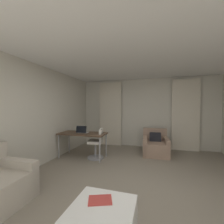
{
  "coord_description": "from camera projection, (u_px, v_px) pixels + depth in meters",
  "views": [
    {
      "loc": [
        0.33,
        -2.67,
        1.52
      ],
      "look_at": [
        -0.8,
        1.17,
        1.39
      ],
      "focal_mm": 23.2,
      "sensor_mm": 36.0,
      "label": 1
    }
  ],
  "objects": [
    {
      "name": "ground_plane",
      "position": [
        135.0,
        189.0,
        2.7
      ],
      "size": [
        12.0,
        12.0,
        0.0
      ],
      "primitive_type": "plane",
      "color": "gray"
    },
    {
      "name": "wall_window",
      "position": [
        145.0,
        113.0,
        5.56
      ],
      "size": [
        5.12,
        0.06,
        2.6
      ],
      "color": "beige",
      "rests_on": "ground"
    },
    {
      "name": "wall_left",
      "position": [
        27.0,
        117.0,
        3.37
      ],
      "size": [
        0.06,
        6.12,
        2.6
      ],
      "color": "beige",
      "rests_on": "ground"
    },
    {
      "name": "ceiling",
      "position": [
        136.0,
        46.0,
        2.61
      ],
      "size": [
        5.12,
        6.12,
        0.06
      ],
      "primitive_type": "cube",
      "color": "white",
      "rests_on": "wall_left"
    },
    {
      "name": "curtain_left_panel",
      "position": [
        110.0,
        114.0,
        5.83
      ],
      "size": [
        0.9,
        0.06,
        2.5
      ],
      "color": "beige",
      "rests_on": "ground"
    },
    {
      "name": "curtain_right_panel",
      "position": [
        185.0,
        115.0,
        5.05
      ],
      "size": [
        0.9,
        0.06,
        2.5
      ],
      "color": "beige",
      "rests_on": "ground"
    },
    {
      "name": "armchair",
      "position": [
        155.0,
        146.0,
        4.66
      ],
      "size": [
        0.83,
        0.91,
        0.8
      ],
      "color": "#997A66",
      "rests_on": "ground"
    },
    {
      "name": "desk",
      "position": [
        83.0,
        135.0,
        4.38
      ],
      "size": [
        1.41,
        0.65,
        0.74
      ],
      "color": "#4C3828",
      "rests_on": "ground"
    },
    {
      "name": "desk_chair",
      "position": [
        97.0,
        145.0,
        4.29
      ],
      "size": [
        0.48,
        0.48,
        0.88
      ],
      "color": "gray",
      "rests_on": "ground"
    },
    {
      "name": "laptop",
      "position": [
        82.0,
        131.0,
        4.36
      ],
      "size": [
        0.33,
        0.26,
        0.22
      ],
      "color": "#ADADB2",
      "rests_on": "desk"
    },
    {
      "name": "coffee_table",
      "position": [
        102.0,
        224.0,
        1.63
      ],
      "size": [
        0.72,
        0.68,
        0.4
      ],
      "color": "white",
      "rests_on": "ground"
    },
    {
      "name": "magazine_open",
      "position": [
        100.0,
        200.0,
        1.73
      ],
      "size": [
        0.33,
        0.29,
        0.01
      ],
      "color": "#B73833",
      "rests_on": "coffee_table"
    }
  ]
}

